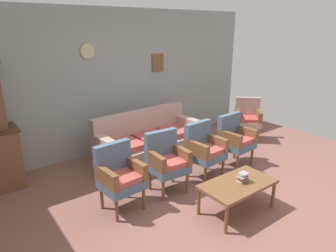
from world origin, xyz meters
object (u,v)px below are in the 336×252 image
at_px(floral_couch, 149,144).
at_px(armchair_row_middle, 166,159).
at_px(coffee_table, 238,186).
at_px(armchair_by_doorway, 235,138).
at_px(armchair_near_couch_end, 204,148).
at_px(armchair_near_cabinet, 119,174).
at_px(wingback_chair_by_fireplace, 248,117).
at_px(book_stack_on_table, 243,177).

bearing_deg(floral_couch, armchair_row_middle, -110.02).
bearing_deg(coffee_table, armchair_by_doorway, 42.91).
height_order(armchair_row_middle, armchair_near_couch_end, same).
bearing_deg(armchair_near_couch_end, armchair_near_cabinet, -179.90).
distance_m(floral_couch, coffee_table, 2.04).
xyz_separation_m(wingback_chair_by_fireplace, book_stack_on_table, (-2.22, -1.72, -0.01)).
bearing_deg(wingback_chair_by_fireplace, armchair_by_doorway, -149.76).
bearing_deg(coffee_table, armchair_near_couch_end, 71.72).
bearing_deg(armchair_near_couch_end, armchair_by_doorway, 0.81).
bearing_deg(coffee_table, floral_couch, 91.18).
relative_size(armchair_near_couch_end, coffee_table, 0.90).
bearing_deg(wingback_chair_by_fireplace, armchair_near_cabinet, -168.39).
height_order(wingback_chair_by_fireplace, coffee_table, wingback_chair_by_fireplace).
bearing_deg(book_stack_on_table, floral_couch, 93.05).
height_order(armchair_near_couch_end, armchair_by_doorway, same).
xyz_separation_m(armchair_by_doorway, book_stack_on_table, (-1.02, -1.02, -0.01)).
height_order(armchair_row_middle, wingback_chair_by_fireplace, same).
distance_m(armchair_by_doorway, book_stack_on_table, 1.44).
bearing_deg(armchair_row_middle, floral_couch, 69.98).
distance_m(wingback_chair_by_fireplace, book_stack_on_table, 2.81).
relative_size(wingback_chair_by_fireplace, book_stack_on_table, 6.38).
height_order(coffee_table, book_stack_on_table, book_stack_on_table).
height_order(armchair_near_couch_end, wingback_chair_by_fireplace, same).
distance_m(armchair_near_cabinet, book_stack_on_table, 1.62).
distance_m(wingback_chair_by_fireplace, coffee_table, 2.86).
bearing_deg(coffee_table, armchair_row_middle, 112.59).
height_order(armchair_near_couch_end, book_stack_on_table, armchair_near_couch_end).
relative_size(floral_couch, armchair_near_cabinet, 2.23).
height_order(armchair_by_doorway, book_stack_on_table, armchair_by_doorway).
height_order(armchair_near_cabinet, book_stack_on_table, armchair_near_cabinet).
bearing_deg(book_stack_on_table, armchair_near_couch_end, 75.43).
height_order(armchair_row_middle, coffee_table, armchair_row_middle).
distance_m(floral_couch, armchair_near_cabinet, 1.57).
relative_size(armchair_near_cabinet, armchair_near_couch_end, 1.00).
relative_size(wingback_chair_by_fireplace, coffee_table, 0.90).
bearing_deg(book_stack_on_table, coffee_table, 169.93).
relative_size(armchair_row_middle, coffee_table, 0.90).
bearing_deg(armchair_near_cabinet, armchair_near_couch_end, 0.10).
xyz_separation_m(floral_couch, armchair_by_doorway, (1.12, -1.03, 0.17)).
height_order(armchair_near_cabinet, wingback_chair_by_fireplace, same).
xyz_separation_m(armchair_row_middle, book_stack_on_table, (0.49, -1.02, -0.01)).
distance_m(floral_couch, armchair_by_doorway, 1.54).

